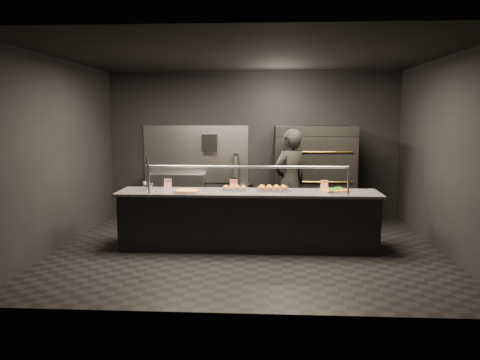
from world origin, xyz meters
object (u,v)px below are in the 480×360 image
Objects in this scene: prep_shelf at (176,195)px; square_pizza at (335,190)px; pizza_oven at (313,174)px; service_counter at (248,220)px; fire_extinguisher at (236,166)px; round_pizza at (187,191)px; trash_bin at (243,201)px; worker at (290,182)px; slider_tray_a at (234,188)px; towel_dispenser at (209,143)px; slider_tray_b at (273,188)px; beer_tap at (148,180)px.

prep_shelf is 3.75m from square_pizza.
pizza_oven is 2.88m from prep_shelf.
service_counter reaches higher than fire_extinguisher.
round_pizza is at bearing -175.49° from square_pizza.
worker is at bearing -53.25° from trash_bin.
worker reaches higher than prep_shelf.
prep_shelf is 2.62m from slider_tray_a.
round_pizza is 2.53m from trash_bin.
prep_shelf is 3.43× the size of towel_dispenser.
slider_tray_b is (1.99, -2.20, 0.50)m from prep_shelf.
slider_tray_a is at bearing 177.08° from slider_tray_b.
worker is (2.30, -1.31, 0.48)m from prep_shelf.
beer_tap is 1.02× the size of slider_tray_b.
fire_extinguisher is at bearing 98.30° from service_counter.
pizza_oven is 3.27× the size of beer_tap.
square_pizza is 0.26× the size of worker.
round_pizza is at bearing -136.75° from pizza_oven.
pizza_oven is 1.02m from worker.
service_counter is 1.72m from beer_tap.
fire_extinguisher is 1.75m from worker.
worker is at bearing 23.12° from beer_tap.
beer_tap is (-1.60, 0.03, 0.62)m from service_counter.
slider_tray_a is (1.37, 0.12, -0.14)m from beer_tap.
service_counter reaches higher than round_pizza.
slider_tray_a is 2.15m from trash_bin.
service_counter is 3.42× the size of prep_shelf.
fire_extinguisher is 2.68m from beer_tap.
beer_tap is at bearing -122.53° from trash_bin.
pizza_oven reaches higher than slider_tray_b.
worker is at bearing 34.39° from round_pizza.
beer_tap is (0.00, -2.29, 0.64)m from prep_shelf.
square_pizza is (2.96, -2.26, 0.49)m from prep_shelf.
service_counter is at bearing -84.85° from trash_bin.
trash_bin is (-0.59, 2.10, -0.59)m from slider_tray_b.
prep_shelf is at bearing 132.11° from slider_tray_b.
square_pizza is at bearing -53.89° from fire_extinguisher.
fire_extinguisher reaches higher than square_pizza.
service_counter is 2.50m from fire_extinguisher.
fire_extinguisher is at bearing 107.96° from slider_tray_b.
service_counter is at bearing -122.27° from pizza_oven.
slider_tray_a is at bearing 5.18° from beer_tap.
towel_dispenser is at bearing 73.51° from beer_tap.
prep_shelf is 3.01m from slider_tray_b.
pizza_oven reaches higher than service_counter.
beer_tap is at bearing 179.07° from service_counter.
prep_shelf is at bearing 90.00° from beer_tap.
towel_dispenser reaches higher than prep_shelf.
worker is at bearing 42.74° from slider_tray_a.
worker is (0.31, 0.89, -0.02)m from slider_tray_b.
pizza_oven reaches higher than round_pizza.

